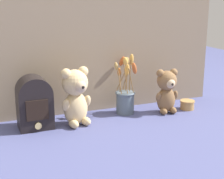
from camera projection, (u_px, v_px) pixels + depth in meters
ground_plane at (114, 119)px, 1.69m from camera, size 4.00×4.00×0.00m
backdrop_wall at (101, 53)px, 1.76m from camera, size 1.29×0.02×0.60m
teddy_bear_large at (76, 95)px, 1.58m from camera, size 0.15×0.14×0.27m
teddy_bear_medium at (167, 90)px, 1.76m from camera, size 0.12×0.12×0.23m
flower_vase at (125, 96)px, 1.75m from camera, size 0.12×0.17×0.31m
vintage_radio at (34, 102)px, 1.55m from camera, size 0.15×0.13×0.24m
decorative_tin_tall at (187, 105)px, 1.83m from camera, size 0.08×0.08×0.05m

